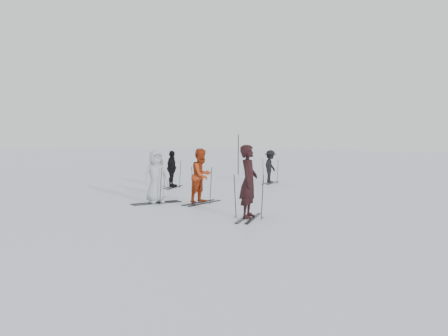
# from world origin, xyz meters

# --- Properties ---
(ground) EXTENTS (120.00, 120.00, 0.00)m
(ground) POSITION_xyz_m (0.00, 0.00, 0.00)
(ground) COLOR silver
(ground) RESTS_ON ground
(skier_near_dark) EXTENTS (0.61, 0.78, 1.91)m
(skier_near_dark) POSITION_xyz_m (2.94, -2.85, 0.96)
(skier_near_dark) COLOR black
(skier_near_dark) RESTS_ON ground
(skier_red) EXTENTS (0.75, 0.92, 1.75)m
(skier_red) POSITION_xyz_m (0.40, -1.18, 0.87)
(skier_red) COLOR #9A3011
(skier_red) RESTS_ON ground
(skier_grey) EXTENTS (0.87, 0.98, 1.69)m
(skier_grey) POSITION_xyz_m (-0.88, -1.91, 0.84)
(skier_grey) COLOR #A3A9AC
(skier_grey) RESTS_ON ground
(skier_uphill_left) EXTENTS (0.60, 0.97, 1.55)m
(skier_uphill_left) POSITION_xyz_m (-3.11, 1.96, 0.77)
(skier_uphill_left) COLOR black
(skier_uphill_left) RESTS_ON ground
(skier_uphill_far) EXTENTS (0.64, 1.02, 1.52)m
(skier_uphill_far) POSITION_xyz_m (-0.18, 5.69, 0.76)
(skier_uphill_far) COLOR black
(skier_uphill_far) RESTS_ON ground
(skis_near_dark) EXTENTS (1.80, 1.23, 1.20)m
(skis_near_dark) POSITION_xyz_m (2.94, -2.85, 0.60)
(skis_near_dark) COLOR black
(skis_near_dark) RESTS_ON ground
(skis_red) EXTENTS (1.76, 1.06, 1.22)m
(skis_red) POSITION_xyz_m (0.40, -1.18, 0.61)
(skis_red) COLOR black
(skis_red) RESTS_ON ground
(skis_grey) EXTENTS (1.94, 1.62, 1.25)m
(skis_grey) POSITION_xyz_m (-0.88, -1.91, 0.62)
(skis_grey) COLOR black
(skis_grey) RESTS_ON ground
(skis_uphill_left) EXTENTS (1.87, 1.30, 1.24)m
(skis_uphill_left) POSITION_xyz_m (-3.11, 1.96, 0.62)
(skis_uphill_left) COLOR black
(skis_uphill_left) RESTS_ON ground
(skis_uphill_far) EXTENTS (1.65, 0.96, 1.15)m
(skis_uphill_far) POSITION_xyz_m (-0.18, 5.69, 0.58)
(skis_uphill_far) COLOR black
(skis_uphill_far) RESTS_ON ground
(piste_marker) EXTENTS (0.06, 0.06, 2.30)m
(piste_marker) POSITION_xyz_m (-3.74, 9.22, 1.15)
(piste_marker) COLOR black
(piste_marker) RESTS_ON ground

